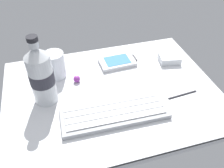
{
  "coord_description": "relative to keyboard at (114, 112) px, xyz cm",
  "views": [
    {
      "loc": [
        -14.52,
        -50.87,
        49.07
      ],
      "look_at": [
        0.0,
        0.0,
        3.0
      ],
      "focal_mm": 38.17,
      "sensor_mm": 36.0,
      "label": 1
    }
  ],
  "objects": [
    {
      "name": "keyboard",
      "position": [
        0.0,
        0.0,
        0.0
      ],
      "size": [
        29.3,
        11.83,
        1.7
      ],
      "color": "#93969B",
      "rests_on": "ground_plane"
    },
    {
      "name": "stylus_pen",
      "position": [
        21.64,
        1.55,
        -0.46
      ],
      "size": [
        9.53,
        1.49,
        0.7
      ],
      "primitive_type": "cylinder",
      "rotation": [
        0.0,
        1.57,
        0.08
      ],
      "color": "#26262B",
      "rests_on": "ground_plane"
    },
    {
      "name": "charger_block",
      "position": [
        25.53,
        18.38,
        0.39
      ],
      "size": [
        7.85,
        6.7,
        2.4
      ],
      "primitive_type": "cube",
      "rotation": [
        0.0,
        0.0,
        -0.17
      ],
      "color": "silver",
      "rests_on": "ground_plane"
    },
    {
      "name": "juice_cup",
      "position": [
        -13.32,
        21.28,
        3.1
      ],
      "size": [
        6.4,
        6.4,
        8.5
      ],
      "color": "silver",
      "rests_on": "ground_plane"
    },
    {
      "name": "handheld_device",
      "position": [
        7.73,
        22.16,
        -0.08
      ],
      "size": [
        13.01,
        8.06,
        1.5
      ],
      "color": "silver",
      "rests_on": "ground_plane"
    },
    {
      "name": "ground_plane",
      "position": [
        1.91,
        8.61,
        -1.79
      ],
      "size": [
        64.0,
        48.0,
        2.8
      ],
      "color": "silver"
    },
    {
      "name": "water_bottle",
      "position": [
        -17.27,
        10.82,
        8.2
      ],
      "size": [
        6.73,
        6.73,
        20.8
      ],
      "color": "silver",
      "rests_on": "ground_plane"
    },
    {
      "name": "trackball_mouse",
      "position": [
        -7.51,
        16.33,
        0.29
      ],
      "size": [
        2.2,
        2.2,
        2.2
      ],
      "primitive_type": "sphere",
      "color": "purple",
      "rests_on": "ground_plane"
    }
  ]
}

